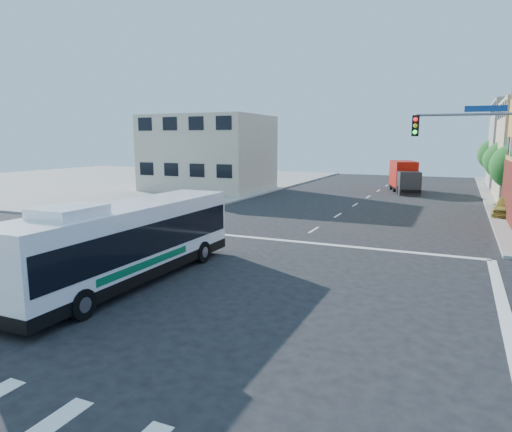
% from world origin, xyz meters
% --- Properties ---
extents(ground, '(120.00, 120.00, 0.00)m').
position_xyz_m(ground, '(0.00, 0.00, 0.00)').
color(ground, black).
rests_on(ground, ground).
extents(sidewalk_nw, '(50.00, 50.00, 0.15)m').
position_xyz_m(sidewalk_nw, '(-35.00, 35.00, 0.07)').
color(sidewalk_nw, gray).
rests_on(sidewalk_nw, ground).
extents(building_west, '(12.06, 10.06, 8.00)m').
position_xyz_m(building_west, '(-17.02, 29.98, 4.01)').
color(building_west, beige).
rests_on(building_west, ground).
extents(signal_mast_ne, '(7.91, 1.13, 8.07)m').
position_xyz_m(signal_mast_ne, '(9.08, 10.62, 4.98)').
color(signal_mast_ne, gray).
rests_on(signal_mast_ne, ground).
extents(street_tree_b, '(3.80, 3.80, 5.79)m').
position_xyz_m(street_tree_b, '(11.90, 35.92, 3.75)').
color(street_tree_b, '#382714').
rests_on(street_tree_b, ground).
extents(street_tree_c, '(3.40, 3.40, 5.29)m').
position_xyz_m(street_tree_c, '(11.90, 43.92, 3.46)').
color(street_tree_c, '#382714').
rests_on(street_tree_c, ground).
extents(street_tree_d, '(4.00, 4.00, 6.03)m').
position_xyz_m(street_tree_d, '(11.90, 51.92, 3.88)').
color(street_tree_d, '#382714').
rests_on(street_tree_d, ground).
extents(transit_bus, '(2.56, 11.26, 3.33)m').
position_xyz_m(transit_bus, '(-3.47, 0.15, 1.63)').
color(transit_bus, black).
rests_on(transit_bus, ground).
extents(box_truck, '(3.97, 7.44, 3.22)m').
position_xyz_m(box_truck, '(2.66, 36.62, 1.56)').
color(box_truck, '#26272B').
rests_on(box_truck, ground).
extents(parked_car, '(2.26, 4.42, 1.44)m').
position_xyz_m(parked_car, '(11.13, 23.22, 0.72)').
color(parked_car, gold).
rests_on(parked_car, ground).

